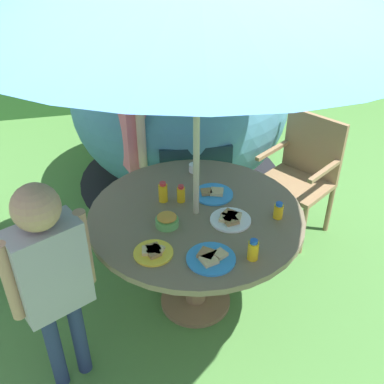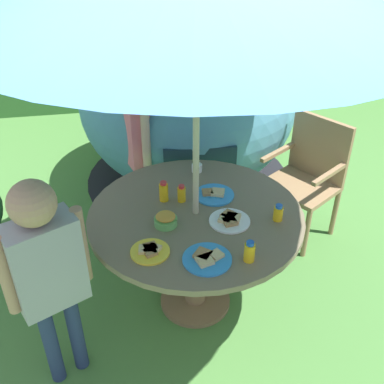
{
  "view_description": "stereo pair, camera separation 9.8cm",
  "coord_description": "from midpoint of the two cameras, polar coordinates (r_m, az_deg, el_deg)",
  "views": [
    {
      "loc": [
        -0.49,
        -2.13,
        2.34
      ],
      "look_at": [
        -0.01,
        0.05,
        0.87
      ],
      "focal_mm": 42.55,
      "sensor_mm": 36.0,
      "label": 1
    },
    {
      "loc": [
        -0.4,
        -2.15,
        2.34
      ],
      "look_at": [
        -0.01,
        0.05,
        0.87
      ],
      "focal_mm": 42.55,
      "sensor_mm": 36.0,
      "label": 2
    }
  ],
  "objects": [
    {
      "name": "plate_center_front",
      "position": [
        2.42,
        -6.04,
        -7.49
      ],
      "size": [
        0.21,
        0.21,
        0.03
      ],
      "color": "yellow",
      "rests_on": "garden_table"
    },
    {
      "name": "garden_table",
      "position": [
        2.79,
        -0.51,
        -4.93
      ],
      "size": [
        1.28,
        1.28,
        0.75
      ],
      "color": "brown",
      "rests_on": "ground_plane"
    },
    {
      "name": "wooden_chair",
      "position": [
        3.65,
        12.98,
        2.81
      ],
      "size": [
        0.64,
        0.65,
        0.95
      ],
      "rotation": [
        0.0,
        0.0,
        -0.98
      ],
      "color": "#93704C",
      "rests_on": "ground_plane"
    },
    {
      "name": "plate_near_left",
      "position": [
        2.37,
        1.2,
        -8.27
      ],
      "size": [
        0.26,
        0.26,
        0.03
      ],
      "color": "#338CD8",
      "rests_on": "garden_table"
    },
    {
      "name": "cup_near",
      "position": [
        3.09,
        -0.64,
        3.03
      ],
      "size": [
        0.07,
        0.07,
        0.06
      ],
      "primitive_type": "cylinder",
      "color": "white",
      "rests_on": "garden_table"
    },
    {
      "name": "ground_plane",
      "position": [
        3.21,
        -0.46,
        -13.66
      ],
      "size": [
        10.0,
        10.0,
        0.02
      ],
      "primitive_type": "cube",
      "color": "#477A38"
    },
    {
      "name": "child_in_pink_shirt",
      "position": [
        3.44,
        -8.43,
        7.53
      ],
      "size": [
        0.28,
        0.44,
        1.34
      ],
      "rotation": [
        0.0,
        0.0,
        -1.29
      ],
      "color": "navy",
      "rests_on": "ground_plane"
    },
    {
      "name": "juice_bottle_mid_left",
      "position": [
        2.36,
        6.49,
        -7.26
      ],
      "size": [
        0.06,
        0.06,
        0.12
      ],
      "color": "yellow",
      "rests_on": "garden_table"
    },
    {
      "name": "child_in_grey_shirt",
      "position": [
        2.33,
        -18.54,
        -9.09
      ],
      "size": [
        0.4,
        0.32,
        1.3
      ],
      "rotation": [
        0.0,
        0.0,
        0.46
      ],
      "color": "navy",
      "rests_on": "ground_plane"
    },
    {
      "name": "dome_tent",
      "position": [
        4.13,
        -2.19,
        11.48
      ],
      "size": [
        2.09,
        2.09,
        1.62
      ],
      "rotation": [
        0.0,
        0.0,
        -0.07
      ],
      "color": "teal",
      "rests_on": "ground_plane"
    },
    {
      "name": "plate_far_left",
      "position": [
        2.64,
        3.78,
        -3.39
      ],
      "size": [
        0.24,
        0.24,
        0.03
      ],
      "color": "white",
      "rests_on": "garden_table"
    },
    {
      "name": "juice_bottle_near_right",
      "position": [
        2.77,
        -2.4,
        -0.26
      ],
      "size": [
        0.05,
        0.05,
        0.11
      ],
      "color": "yellow",
      "rests_on": "garden_table"
    },
    {
      "name": "plate_far_right",
      "position": [
        2.85,
        1.7,
        -0.22
      ],
      "size": [
        0.25,
        0.25,
        0.03
      ],
      "color": "#338CD8",
      "rests_on": "garden_table"
    },
    {
      "name": "juice_bottle_center_back",
      "position": [
        2.67,
        9.75,
        -2.35
      ],
      "size": [
        0.06,
        0.06,
        0.1
      ],
      "color": "yellow",
      "rests_on": "garden_table"
    },
    {
      "name": "snack_bowl",
      "position": [
        2.59,
        -4.24,
        -3.58
      ],
      "size": [
        0.13,
        0.13,
        0.08
      ],
      "color": "#66B259",
      "rests_on": "garden_table"
    },
    {
      "name": "juice_bottle_mid_right",
      "position": [
        2.78,
        -4.66,
        -0.05
      ],
      "size": [
        0.06,
        0.06,
        0.13
      ],
      "color": "yellow",
      "rests_on": "garden_table"
    },
    {
      "name": "hedge_backdrop",
      "position": [
        6.04,
        -8.39,
        20.42
      ],
      "size": [
        9.0,
        0.7,
        2.03
      ],
      "primitive_type": "cube",
      "color": "#33602D",
      "rests_on": "ground_plane"
    }
  ]
}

